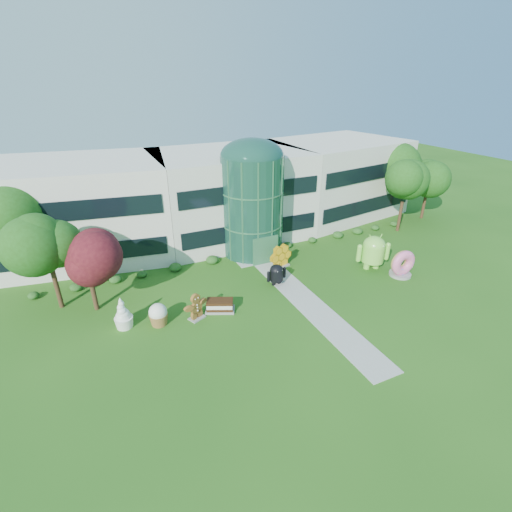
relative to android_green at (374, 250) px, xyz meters
name	(u,v)px	position (x,y,z in m)	size (l,w,h in m)	color
ground	(316,311)	(-8.73, -3.83, -1.91)	(140.00, 140.00, 0.00)	#215114
building	(230,193)	(-8.73, 14.17, 2.74)	(46.00, 15.00, 9.30)	beige
atrium	(252,207)	(-8.73, 8.17, 2.99)	(6.00, 6.00, 9.80)	#194738
walkway	(303,298)	(-8.73, -1.83, -1.89)	(2.40, 20.00, 0.04)	#9E9E93
tree_red	(90,276)	(-24.23, 3.67, 1.09)	(4.00, 4.00, 6.00)	#3F0C14
trees_backdrop	(248,210)	(-8.73, 9.17, 2.29)	(52.00, 8.00, 8.40)	#1E4A12
android_green	(374,250)	(0.00, 0.00, 0.00)	(3.36, 2.24, 3.81)	#7DD845
android_black	(277,273)	(-9.63, 1.12, -0.80)	(1.96, 1.31, 2.22)	black
donut	(402,263)	(1.44, -2.27, -0.63)	(2.45, 1.18, 2.55)	#E1558A
gingerbread	(196,306)	(-17.46, -0.87, -0.83)	(2.34, 0.90, 2.16)	brown
ice_cream_sandwich	(220,306)	(-15.53, -0.68, -1.41)	(2.22, 1.11, 0.99)	black
honeycomb	(281,257)	(-7.72, 3.88, -0.88)	(2.60, 0.93, 2.05)	yellow
froyo	(123,313)	(-22.54, 0.34, -0.68)	(1.44, 1.44, 2.46)	white
cupcake	(158,314)	(-20.19, -0.39, -1.04)	(1.44, 1.44, 1.73)	white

